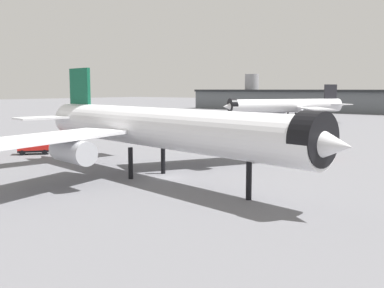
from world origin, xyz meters
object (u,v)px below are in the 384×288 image
Objects in this scene: baggage_tug_wing at (323,153)px; traffic_cone_near_nose at (283,151)px; airliner_near_gate at (156,128)px; service_truck_front at (34,145)px; airliner_far_taxiway at (287,106)px.

traffic_cone_near_nose is at bearing -118.22° from baggage_tug_wing.
airliner_near_gate reaches higher than baggage_tug_wing.
airliner_far_taxiway is at bearing -142.81° from service_truck_front.
airliner_near_gate reaches higher than service_truck_front.
airliner_far_taxiway is 63.21× the size of traffic_cone_near_nose.
traffic_cone_near_nose is (2.14, 32.88, -6.31)m from airliner_near_gate.
traffic_cone_near_nose is (34.94, 29.71, -1.24)m from service_truck_front.
service_truck_front is (-2.01, -98.91, -4.33)m from airliner_far_taxiway.
airliner_near_gate is 33.55m from traffic_cone_near_nose.
airliner_near_gate is 32.87m from baggage_tug_wing.
service_truck_front is at bearing -139.62° from traffic_cone_near_nose.
airliner_far_taxiway is at bearing 116.71° from airliner_near_gate.
airliner_far_taxiway is 12.76× the size of baggage_tug_wing.
airliner_far_taxiway reaches higher than traffic_cone_near_nose.
airliner_near_gate is 33.34m from service_truck_front.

